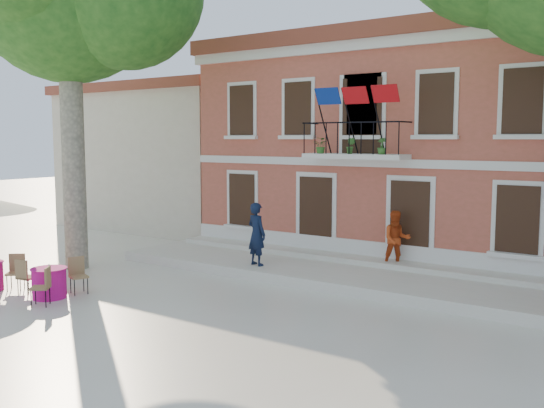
% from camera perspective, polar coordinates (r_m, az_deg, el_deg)
% --- Properties ---
extents(ground, '(90.00, 90.00, 0.00)m').
position_cam_1_polar(ground, '(15.47, -8.72, -9.00)').
color(ground, beige).
rests_on(ground, ground).
extents(main_building, '(13.50, 9.59, 7.50)m').
position_cam_1_polar(main_building, '(22.39, 13.02, 5.38)').
color(main_building, '#C75B48').
rests_on(main_building, ground).
extents(neighbor_west, '(9.40, 9.40, 6.40)m').
position_cam_1_polar(neighbor_west, '(29.47, -7.53, 4.54)').
color(neighbor_west, beige).
rests_on(neighbor_west, ground).
extents(terrace, '(14.00, 3.40, 0.30)m').
position_cam_1_polar(terrace, '(17.75, 5.97, -6.48)').
color(terrace, silver).
rests_on(terrace, ground).
extents(pedestrian_navy, '(0.77, 0.60, 1.86)m').
position_cam_1_polar(pedestrian_navy, '(17.85, -1.46, -2.84)').
color(pedestrian_navy, black).
rests_on(pedestrian_navy, terrace).
extents(pedestrian_orange, '(1.02, 0.96, 1.66)m').
position_cam_1_polar(pedestrian_orange, '(17.91, 11.63, -3.27)').
color(pedestrian_orange, '#C34217').
rests_on(pedestrian_orange, terrace).
extents(cafe_table_1, '(1.75, 1.85, 0.95)m').
position_cam_1_polar(cafe_table_1, '(16.46, -20.24, -6.84)').
color(cafe_table_1, '#CC1369').
rests_on(cafe_table_1, ground).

